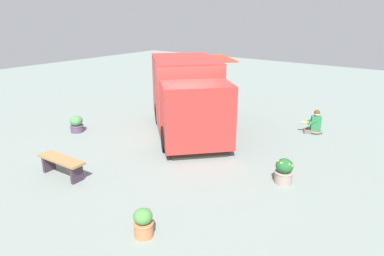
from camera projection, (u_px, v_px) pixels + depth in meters
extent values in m
plane|color=gray|center=(181.00, 140.00, 11.29)|extent=(40.00, 40.00, 0.00)
cube|color=red|center=(185.00, 91.00, 12.18)|extent=(3.87, 3.82, 2.32)
cube|color=red|center=(197.00, 115.00, 10.03)|extent=(2.43, 2.46, 1.90)
cube|color=black|center=(202.00, 111.00, 9.28)|extent=(1.18, 1.25, 0.72)
cube|color=black|center=(214.00, 86.00, 12.30)|extent=(1.35, 1.27, 0.81)
cube|color=red|center=(222.00, 58.00, 12.03)|extent=(1.86, 1.81, 0.03)
cube|color=black|center=(188.00, 130.00, 11.93)|extent=(4.45, 4.33, 0.22)
cylinder|color=black|center=(165.00, 139.00, 10.31)|extent=(0.73, 0.70, 0.79)
cylinder|color=black|center=(225.00, 135.00, 10.61)|extent=(0.73, 0.70, 0.79)
cylinder|color=black|center=(158.00, 113.00, 12.90)|extent=(0.73, 0.70, 0.79)
cylinder|color=black|center=(207.00, 111.00, 13.20)|extent=(0.73, 0.70, 0.79)
ellipsoid|color=#6B5E54|center=(315.00, 131.00, 11.96)|extent=(0.67, 0.63, 0.10)
cube|color=#6B5E54|center=(309.00, 130.00, 12.08)|extent=(0.37, 0.27, 0.11)
cube|color=#6B5E54|center=(309.00, 132.00, 11.89)|extent=(0.37, 0.27, 0.11)
cube|color=#287543|center=(316.00, 123.00, 11.85)|extent=(0.39, 0.35, 0.52)
sphere|color=beige|center=(317.00, 113.00, 11.74)|extent=(0.20, 0.20, 0.20)
sphere|color=#553A17|center=(317.00, 113.00, 11.73)|extent=(0.21, 0.21, 0.21)
cube|color=#287543|center=(311.00, 120.00, 11.95)|extent=(0.34, 0.24, 0.27)
cube|color=#287543|center=(312.00, 122.00, 11.76)|extent=(0.34, 0.24, 0.27)
cylinder|color=#E4A650|center=(307.00, 123.00, 11.90)|extent=(0.39, 0.24, 0.09)
cube|color=#D4753C|center=(307.00, 122.00, 11.90)|extent=(0.31, 0.18, 0.02)
cylinder|color=#C17347|center=(144.00, 229.00, 6.42)|extent=(0.36, 0.36, 0.29)
torus|color=#C06F44|center=(143.00, 223.00, 6.38)|extent=(0.39, 0.39, 0.04)
ellipsoid|color=#48843F|center=(143.00, 216.00, 6.33)|extent=(0.36, 0.36, 0.31)
sphere|color=purple|center=(140.00, 211.00, 6.43)|extent=(0.05, 0.05, 0.05)
sphere|color=#AB42C0|center=(136.00, 213.00, 6.28)|extent=(0.05, 0.05, 0.05)
sphere|color=#B244B3|center=(148.00, 210.00, 6.40)|extent=(0.09, 0.09, 0.09)
cylinder|color=#553F5D|center=(77.00, 129.00, 12.03)|extent=(0.44, 0.44, 0.25)
torus|color=#59455F|center=(77.00, 126.00, 12.00)|extent=(0.47, 0.47, 0.04)
ellipsoid|color=#49884C|center=(76.00, 121.00, 11.94)|extent=(0.44, 0.44, 0.37)
sphere|color=purple|center=(79.00, 117.00, 12.04)|extent=(0.05, 0.05, 0.05)
sphere|color=purple|center=(78.00, 119.00, 11.81)|extent=(0.08, 0.08, 0.08)
sphere|color=#894B9B|center=(81.00, 119.00, 11.98)|extent=(0.08, 0.08, 0.08)
sphere|color=purple|center=(80.00, 117.00, 11.99)|extent=(0.09, 0.09, 0.09)
sphere|color=purple|center=(79.00, 118.00, 12.05)|extent=(0.05, 0.05, 0.05)
cylinder|color=gray|center=(283.00, 177.00, 8.43)|extent=(0.43, 0.43, 0.30)
torus|color=gray|center=(284.00, 172.00, 8.38)|extent=(0.46, 0.46, 0.04)
ellipsoid|color=#235B2D|center=(284.00, 166.00, 8.33)|extent=(0.43, 0.43, 0.37)
sphere|color=#E7DF50|center=(289.00, 165.00, 8.17)|extent=(0.07, 0.07, 0.07)
sphere|color=yellow|center=(282.00, 163.00, 8.21)|extent=(0.07, 0.07, 0.07)
sphere|color=yellow|center=(291.00, 166.00, 8.21)|extent=(0.08, 0.08, 0.08)
sphere|color=yellow|center=(280.00, 165.00, 8.21)|extent=(0.06, 0.06, 0.06)
sphere|color=#DFDD51|center=(279.00, 161.00, 8.34)|extent=(0.08, 0.08, 0.08)
cube|color=#977245|center=(61.00, 159.00, 8.67)|extent=(1.46, 0.48, 0.06)
cube|color=#392A3A|center=(49.00, 163.00, 9.05)|extent=(0.10, 0.34, 0.45)
cube|color=#392A3A|center=(77.00, 174.00, 8.45)|extent=(0.10, 0.34, 0.45)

